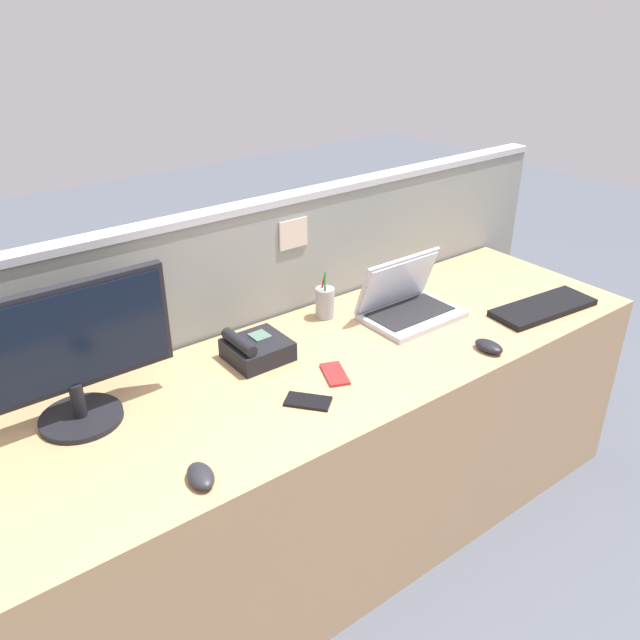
{
  "coord_description": "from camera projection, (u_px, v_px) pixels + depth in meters",
  "views": [
    {
      "loc": [
        -1.08,
        -1.36,
        1.76
      ],
      "look_at": [
        0.0,
        0.05,
        0.84
      ],
      "focal_mm": 36.61,
      "sensor_mm": 36.0,
      "label": 1
    }
  ],
  "objects": [
    {
      "name": "desktop_monitor",
      "position": [
        67.0,
        350.0,
        1.65
      ],
      "size": [
        0.55,
        0.22,
        0.39
      ],
      "color": "black",
      "rests_on": "desk"
    },
    {
      "name": "ground_plane",
      "position": [
        328.0,
        532.0,
        2.35
      ],
      "size": [
        10.0,
        10.0,
        0.0
      ],
      "primitive_type": "plane",
      "color": "#4C515B"
    },
    {
      "name": "laptop",
      "position": [
        406.0,
        302.0,
        2.27
      ],
      "size": [
        0.33,
        0.23,
        0.21
      ],
      "color": "#B2B5BC",
      "rests_on": "desk"
    },
    {
      "name": "cell_phone_black_slab",
      "position": [
        308.0,
        401.0,
        1.81
      ],
      "size": [
        0.13,
        0.14,
        0.01
      ],
      "primitive_type": "cube",
      "rotation": [
        0.0,
        0.0,
        0.69
      ],
      "color": "black",
      "rests_on": "desk"
    },
    {
      "name": "computer_mouse_right_hand",
      "position": [
        201.0,
        476.0,
        1.52
      ],
      "size": [
        0.08,
        0.11,
        0.03
      ],
      "primitive_type": "ellipsoid",
      "rotation": [
        0.0,
        0.0,
        -0.18
      ],
      "color": "#232328",
      "rests_on": "desk"
    },
    {
      "name": "pen_cup",
      "position": [
        325.0,
        302.0,
        2.26
      ],
      "size": [
        0.07,
        0.07,
        0.17
      ],
      "color": "#99999E",
      "rests_on": "desk"
    },
    {
      "name": "computer_mouse_left_hand",
      "position": [
        489.0,
        346.0,
        2.06
      ],
      "size": [
        0.06,
        0.1,
        0.03
      ],
      "primitive_type": "ellipsoid",
      "rotation": [
        0.0,
        0.0,
        0.03
      ],
      "color": "black",
      "rests_on": "desk"
    },
    {
      "name": "cubicle_divider",
      "position": [
        264.0,
        352.0,
        2.36
      ],
      "size": [
        2.69,
        0.07,
        1.14
      ],
      "color": "gray",
      "rests_on": "ground_plane"
    },
    {
      "name": "desk_phone",
      "position": [
        256.0,
        349.0,
        2.01
      ],
      "size": [
        0.18,
        0.17,
        0.1
      ],
      "color": "black",
      "rests_on": "desk"
    },
    {
      "name": "keyboard_main",
      "position": [
        543.0,
        308.0,
        2.32
      ],
      "size": [
        0.42,
        0.19,
        0.02
      ],
      "primitive_type": "cube",
      "rotation": [
        0.0,
        0.0,
        -0.1
      ],
      "color": "black",
      "rests_on": "desk"
    },
    {
      "name": "desk",
      "position": [
        329.0,
        452.0,
        2.18
      ],
      "size": [
        2.3,
        0.69,
        0.72
      ],
      "primitive_type": "cube",
      "color": "tan",
      "rests_on": "ground_plane"
    },
    {
      "name": "cell_phone_red_case",
      "position": [
        335.0,
        374.0,
        1.94
      ],
      "size": [
        0.11,
        0.14,
        0.01
      ],
      "primitive_type": "cube",
      "rotation": [
        0.0,
        0.0,
        -0.4
      ],
      "color": "#B22323",
      "rests_on": "desk"
    }
  ]
}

